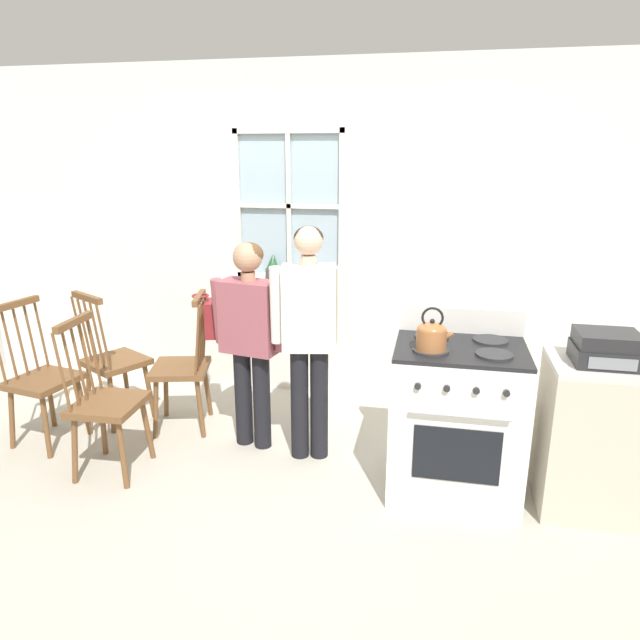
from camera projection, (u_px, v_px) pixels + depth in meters
ground_plane at (285, 475)px, 3.69m from camera, size 16.00×16.00×0.00m
wall_back at (329, 238)px, 4.63m from camera, size 6.40×0.16×2.70m
chair_by_window at (183, 368)px, 4.23m from camera, size 0.49×0.50×1.03m
chair_near_wall at (105, 404)px, 3.63m from camera, size 0.42×0.44×1.03m
chair_center_cluster at (113, 362)px, 4.35m from camera, size 0.56×0.55×1.03m
chair_near_stove at (41, 380)px, 4.01m from camera, size 0.47×0.49×1.03m
person_elderly_left at (250, 328)px, 3.85m from camera, size 0.55×0.28×1.45m
person_teen_center at (309, 326)px, 3.67m from camera, size 0.51×0.27×1.57m
stove at (456, 417)px, 3.44m from camera, size 0.77×0.68×1.08m
kettle at (432, 335)px, 3.19m from camera, size 0.21×0.17×0.25m
potted_plant at (273, 271)px, 4.71m from camera, size 0.13×0.13×0.22m
handbag at (212, 317)px, 4.13m from camera, size 0.22×0.24×0.31m
side_counter at (592, 436)px, 3.25m from camera, size 0.55×0.50×0.90m
stereo at (607, 349)px, 3.08m from camera, size 0.34×0.29×0.18m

